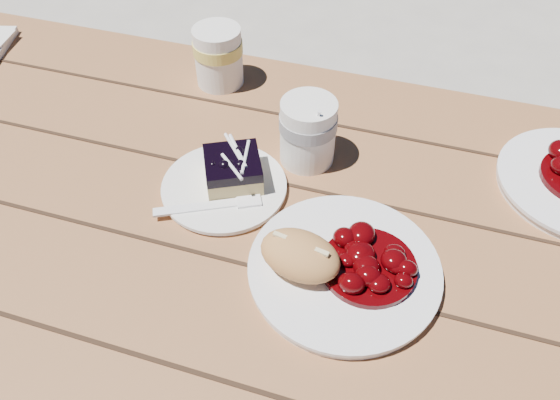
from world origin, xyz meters
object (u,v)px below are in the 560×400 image
(dessert_plate, at_px, (224,187))
(picnic_table, at_px, (227,275))
(main_plate, at_px, (344,270))
(bread_roll, at_px, (300,255))
(coffee_cup, at_px, (308,132))
(blueberry_cake, at_px, (233,169))
(second_cup, at_px, (219,56))

(dessert_plate, bearing_deg, picnic_table, -78.72)
(main_plate, distance_m, dessert_plate, 0.23)
(bread_roll, xyz_separation_m, dessert_plate, (-0.15, 0.12, -0.04))
(picnic_table, bearing_deg, bread_roll, -27.97)
(main_plate, bearing_deg, bread_roll, -160.02)
(picnic_table, distance_m, main_plate, 0.27)
(coffee_cup, bearing_deg, blueberry_cake, -134.73)
(second_cup, bearing_deg, coffee_cup, -36.65)
(dessert_plate, xyz_separation_m, coffee_cup, (0.10, 0.11, 0.05))
(main_plate, height_order, bread_roll, bread_roll)
(bread_roll, bearing_deg, second_cup, 124.38)
(dessert_plate, relative_size, second_cup, 1.70)
(picnic_table, distance_m, bread_roll, 0.26)
(dessert_plate, distance_m, second_cup, 0.28)
(picnic_table, bearing_deg, blueberry_cake, 88.36)
(blueberry_cake, bearing_deg, bread_roll, -69.86)
(main_plate, height_order, blueberry_cake, blueberry_cake)
(blueberry_cake, relative_size, second_cup, 1.02)
(main_plate, height_order, second_cup, second_cup)
(picnic_table, relative_size, main_plate, 8.14)
(main_plate, relative_size, coffee_cup, 2.31)
(bread_roll, distance_m, dessert_plate, 0.19)
(main_plate, distance_m, bread_roll, 0.07)
(picnic_table, bearing_deg, second_cup, 111.04)
(picnic_table, relative_size, bread_roll, 18.81)
(bread_roll, bearing_deg, blueberry_cake, 136.67)
(coffee_cup, bearing_deg, main_plate, -62.45)
(coffee_cup, height_order, second_cup, same)
(bread_roll, height_order, second_cup, second_cup)
(bread_roll, distance_m, blueberry_cake, 0.19)
(main_plate, bearing_deg, blueberry_cake, 150.10)
(main_plate, relative_size, bread_roll, 2.31)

